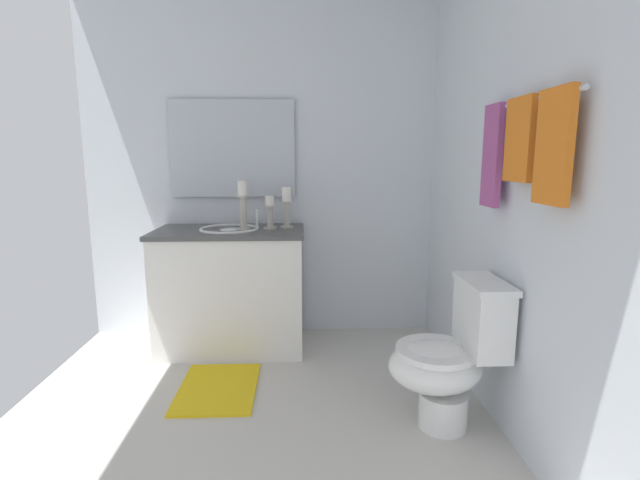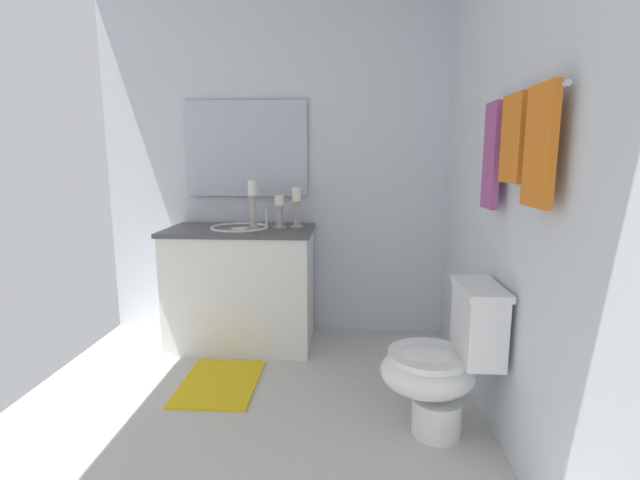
% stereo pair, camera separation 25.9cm
% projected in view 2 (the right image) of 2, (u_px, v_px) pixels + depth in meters
% --- Properties ---
extents(floor, '(2.46, 2.56, 0.02)m').
position_uv_depth(floor, '(244.00, 413.00, 2.47)').
color(floor, beige).
rests_on(floor, ground).
extents(wall_back, '(2.46, 0.04, 2.45)m').
position_uv_depth(wall_back, '(506.00, 179.00, 2.18)').
color(wall_back, silver).
rests_on(wall_back, ground).
extents(wall_left, '(0.04, 2.56, 2.45)m').
position_uv_depth(wall_left, '(276.00, 171.00, 3.46)').
color(wall_left, silver).
rests_on(wall_left, ground).
extents(vanity_cabinet, '(0.58, 1.02, 0.84)m').
position_uv_depth(vanity_cabinet, '(242.00, 287.00, 3.30)').
color(vanity_cabinet, white).
rests_on(vanity_cabinet, ground).
extents(sink_basin, '(0.40, 0.40, 0.24)m').
position_uv_depth(sink_basin, '(240.00, 234.00, 3.23)').
color(sink_basin, white).
rests_on(sink_basin, vanity_cabinet).
extents(mirror, '(0.02, 0.89, 0.69)m').
position_uv_depth(mirror, '(246.00, 149.00, 3.40)').
color(mirror, silver).
extents(candle_holder_tall, '(0.09, 0.09, 0.28)m').
position_uv_depth(candle_holder_tall, '(297.00, 206.00, 3.24)').
color(candle_holder_tall, '#B7B2A5').
rests_on(candle_holder_tall, vanity_cabinet).
extents(candle_holder_short, '(0.09, 0.09, 0.23)m').
position_uv_depth(candle_holder_short, '(279.00, 211.00, 3.21)').
color(candle_holder_short, '#B7B2A5').
rests_on(candle_holder_short, vanity_cabinet).
extents(candle_holder_mid, '(0.09, 0.09, 0.33)m').
position_uv_depth(candle_holder_mid, '(253.00, 203.00, 3.17)').
color(candle_holder_mid, '#B7B2A5').
rests_on(candle_holder_mid, vanity_cabinet).
extents(toilet, '(0.39, 0.54, 0.75)m').
position_uv_depth(toilet, '(443.00, 363.00, 2.20)').
color(toilet, white).
rests_on(toilet, ground).
extents(towel_bar, '(0.82, 0.02, 0.02)m').
position_uv_depth(towel_bar, '(521.00, 99.00, 1.84)').
color(towel_bar, silver).
extents(towel_near_vanity, '(0.17, 0.03, 0.49)m').
position_uv_depth(towel_near_vanity, '(492.00, 156.00, 2.15)').
color(towel_near_vanity, '#A54C8C').
rests_on(towel_near_vanity, towel_bar).
extents(towel_center, '(0.22, 0.03, 0.35)m').
position_uv_depth(towel_center, '(513.00, 139.00, 1.87)').
color(towel_center, orange).
rests_on(towel_center, towel_bar).
extents(towel_near_corner, '(0.22, 0.03, 0.42)m').
position_uv_depth(towel_near_corner, '(540.00, 146.00, 1.61)').
color(towel_near_corner, orange).
rests_on(towel_near_corner, towel_bar).
extents(bath_mat, '(0.60, 0.44, 0.02)m').
position_uv_depth(bath_mat, '(220.00, 383.00, 2.75)').
color(bath_mat, yellow).
rests_on(bath_mat, ground).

